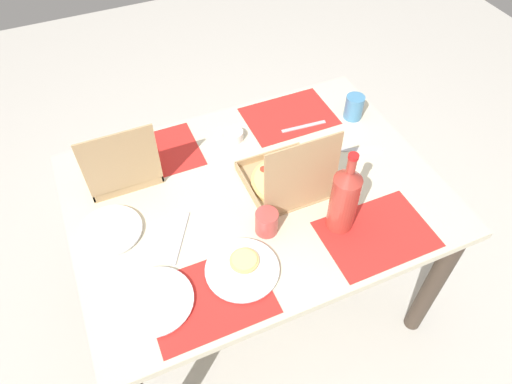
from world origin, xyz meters
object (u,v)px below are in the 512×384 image
cup_spare (354,107)px  condiment_bowl (234,135)px  pizza_box_corner_right (122,166)px  soda_bottle (344,198)px  plate_far_left (111,231)px  plate_near_right (155,301)px  plate_middle (242,269)px  cup_dark (267,222)px  pizza_box_center (287,179)px

cup_spare → condiment_bowl: size_ratio=1.34×
pizza_box_corner_right → soda_bottle: bearing=140.0°
plate_far_left → plate_near_right: same height
plate_middle → cup_spare: bearing=-144.3°
plate_middle → plate_far_left: (0.34, -0.31, -0.00)m
cup_spare → cup_dark: cup_spare is taller
plate_near_right → pizza_box_corner_right: bearing=-93.4°
pizza_box_center → plate_near_right: bearing=24.9°
pizza_box_corner_right → soda_bottle: size_ratio=0.89×
plate_middle → plate_far_left: bearing=-42.0°
soda_bottle → cup_spare: soda_bottle is taller
condiment_bowl → cup_spare: bearing=172.0°
soda_bottle → condiment_bowl: size_ratio=4.28×
pizza_box_corner_right → plate_far_left: bearing=67.7°
plate_near_right → soda_bottle: size_ratio=0.71×
cup_dark → condiment_bowl: size_ratio=1.13×
pizza_box_center → cup_spare: bearing=-150.0°
plate_middle → plate_near_right: plate_middle is taller
cup_spare → condiment_bowl: (0.50, -0.07, -0.03)m
pizza_box_center → cup_dark: (0.14, 0.14, -0.00)m
plate_far_left → plate_near_right: (-0.07, 0.31, 0.00)m
plate_middle → plate_near_right: (0.28, -0.00, -0.00)m
plate_middle → condiment_bowl: size_ratio=3.06×
cup_spare → cup_dark: (0.57, 0.39, -0.01)m
pizza_box_center → cup_spare: pizza_box_center is taller
plate_near_right → cup_dark: bearing=-164.7°
pizza_box_center → condiment_bowl: 0.32m
plate_middle → soda_bottle: (-0.37, -0.04, 0.12)m
pizza_box_center → plate_near_right: 0.61m
pizza_box_corner_right → plate_middle: bearing=113.9°
plate_middle → cup_dark: (-0.13, -0.11, 0.03)m
plate_far_left → cup_dark: size_ratio=2.46×
soda_bottle → cup_spare: bearing=-125.7°
plate_middle → plate_near_right: size_ratio=1.01×
plate_middle → cup_spare: (-0.70, -0.50, 0.04)m
pizza_box_corner_right → plate_far_left: pizza_box_corner_right is taller
pizza_box_center → plate_far_left: bearing=-4.9°
pizza_box_corner_right → plate_middle: pizza_box_corner_right is taller
pizza_box_center → plate_near_right: pizza_box_center is taller
pizza_box_center → plate_far_left: 0.62m
plate_near_right → cup_spare: (-0.98, -0.50, 0.04)m
soda_bottle → condiment_bowl: (0.17, -0.53, -0.11)m
pizza_box_center → cup_spare: size_ratio=2.98×
pizza_box_center → cup_dark: pizza_box_center is taller
plate_far_left → soda_bottle: soda_bottle is taller
pizza_box_corner_right → condiment_bowl: (-0.44, -0.02, -0.03)m
pizza_box_center → plate_far_left: (0.62, -0.05, -0.04)m
plate_near_right → condiment_bowl: 0.74m
pizza_box_corner_right → cup_dark: size_ratio=3.35×
pizza_box_center → soda_bottle: size_ratio=0.94×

